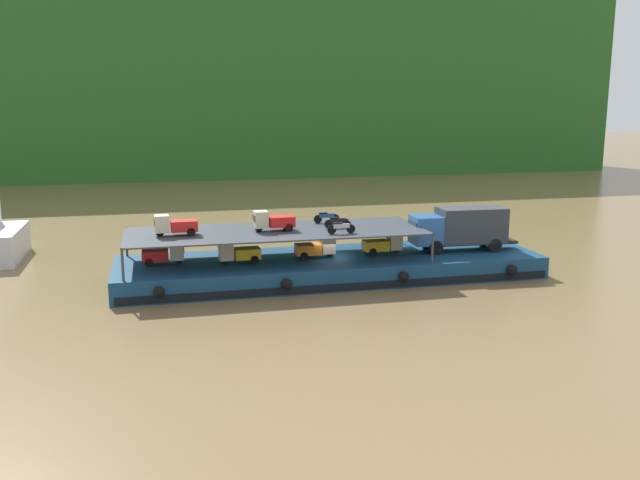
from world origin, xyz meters
TOP-DOWN VIEW (x-y plane):
  - ground_plane at (0.00, 0.00)m, footprint 400.00×400.00m
  - hillside_far_bank at (0.00, 75.08)m, footprint 131.98×28.31m
  - cargo_barge at (0.00, -0.03)m, footprint 29.22×8.44m
  - covered_lorry at (9.63, -0.26)m, footprint 7.92×2.56m
  - cargo_rack at (-3.80, 0.00)m, footprint 20.02×7.07m
  - mini_truck_lower_stern at (-11.26, 0.42)m, footprint 2.76×1.23m
  - mini_truck_lower_aft at (-6.42, -0.45)m, footprint 2.79×1.29m
  - mini_truck_lower_mid at (-1.05, -0.11)m, footprint 2.75×1.21m
  - mini_truck_lower_fore at (3.86, -0.01)m, footprint 2.76×1.24m
  - mini_truck_upper_stern at (-10.47, -0.21)m, footprint 2.76×1.24m
  - mini_truck_upper_mid at (-4.00, -0.07)m, footprint 2.78×1.26m
  - motorcycle_upper_port at (0.18, -2.12)m, footprint 1.90×0.55m
  - motorcycle_upper_centre at (0.49, -0.00)m, footprint 1.90×0.55m
  - motorcycle_upper_stbd at (0.24, 2.12)m, footprint 1.90×0.55m

SIDE VIEW (x-z plane):
  - ground_plane at x=0.00m, z-range 0.00..0.00m
  - cargo_barge at x=0.00m, z-range 0.00..1.50m
  - mini_truck_lower_stern at x=-11.26m, z-range 1.50..2.88m
  - mini_truck_lower_aft at x=-6.42m, z-range 1.50..2.88m
  - mini_truck_lower_mid at x=-1.05m, z-range 1.50..2.88m
  - mini_truck_lower_fore at x=3.86m, z-range 1.50..2.88m
  - covered_lorry at x=9.63m, z-range 1.64..4.74m
  - cargo_rack at x=-3.80m, z-range 2.44..4.44m
  - motorcycle_upper_port at x=0.18m, z-range 3.50..4.37m
  - motorcycle_upper_centre at x=0.49m, z-range 3.50..4.37m
  - motorcycle_upper_stbd at x=0.24m, z-range 3.50..4.37m
  - mini_truck_upper_stern at x=-10.47m, z-range 3.50..4.88m
  - mini_truck_upper_mid at x=-4.00m, z-range 3.50..4.88m
  - hillside_far_bank at x=0.00m, z-range 2.07..34.81m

